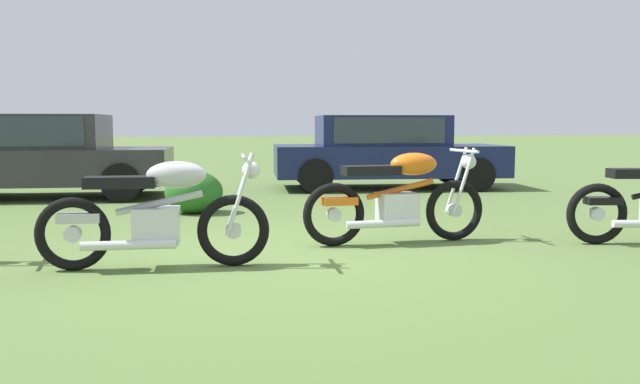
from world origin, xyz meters
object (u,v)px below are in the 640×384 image
(motorcycle_orange, at_px, (398,198))
(shrub_low, at_px, (194,192))
(car_charcoal, at_px, (42,151))
(car_navy, at_px, (385,148))
(motorcycle_silver, at_px, (157,214))

(motorcycle_orange, bearing_deg, shrub_low, 122.47)
(car_charcoal, relative_size, car_navy, 0.93)
(motorcycle_orange, distance_m, car_charcoal, 7.16)
(motorcycle_orange, xyz_separation_m, shrub_low, (-2.02, 2.95, -0.18))
(motorcycle_silver, bearing_deg, car_navy, 61.73)
(car_charcoal, bearing_deg, shrub_low, -41.60)
(car_charcoal, bearing_deg, motorcycle_silver, -67.15)
(motorcycle_silver, xyz_separation_m, shrub_low, (0.47, 3.67, -0.18))
(car_charcoal, xyz_separation_m, shrub_low, (2.45, -2.63, -0.50))
(motorcycle_silver, distance_m, motorcycle_orange, 2.59)
(motorcycle_orange, bearing_deg, motorcycle_silver, -165.79)
(motorcycle_silver, relative_size, motorcycle_orange, 0.99)
(car_navy, bearing_deg, car_charcoal, -169.88)
(car_navy, bearing_deg, shrub_low, -135.28)
(motorcycle_orange, relative_size, shrub_low, 2.48)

